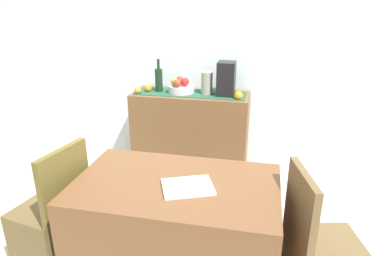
{
  "coord_description": "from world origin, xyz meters",
  "views": [
    {
      "loc": [
        0.45,
        -2.17,
        1.74
      ],
      "look_at": [
        -0.09,
        0.36,
        0.76
      ],
      "focal_mm": 32.21,
      "sensor_mm": 36.0,
      "label": 1
    }
  ],
  "objects": [
    {
      "name": "apple_left",
      "position": [
        -0.34,
        0.85,
        1.01
      ],
      "size": [
        0.08,
        0.08,
        0.08
      ],
      "primitive_type": "sphere",
      "color": "#A63B25",
      "rests_on": "fruit_bowl"
    },
    {
      "name": "orange_loose_far",
      "position": [
        -0.64,
        0.9,
        0.93
      ],
      "size": [
        0.07,
        0.07,
        0.07
      ],
      "primitive_type": "sphere",
      "color": "orange",
      "rests_on": "sideboard_console"
    },
    {
      "name": "chair_near_window",
      "position": [
        -0.86,
        -0.48,
        0.27
      ],
      "size": [
        0.47,
        0.47,
        0.9
      ],
      "color": "brown",
      "rests_on": "ground"
    },
    {
      "name": "orange_loose_near_bowl",
      "position": [
        -0.71,
        0.8,
        0.93
      ],
      "size": [
        0.07,
        0.07,
        0.07
      ],
      "primitive_type": "sphere",
      "color": "orange",
      "rests_on": "sideboard_console"
    },
    {
      "name": "room_wall_rear",
      "position": [
        0.0,
        1.18,
        1.35
      ],
      "size": [
        6.4,
        0.06,
        2.7
      ],
      "primitive_type": "cube",
      "color": "silver",
      "rests_on": "ground"
    },
    {
      "name": "coffee_maker",
      "position": [
        0.11,
        0.92,
        1.05
      ],
      "size": [
        0.16,
        0.18,
        0.31
      ],
      "primitive_type": "cube",
      "color": "black",
      "rests_on": "sideboard_console"
    },
    {
      "name": "apple_front",
      "position": [
        -0.28,
        0.91,
        1.01
      ],
      "size": [
        0.08,
        0.08,
        0.08
      ],
      "primitive_type": "sphere",
      "color": "red",
      "rests_on": "fruit_bowl"
    },
    {
      "name": "fruit_bowl",
      "position": [
        -0.31,
        0.92,
        0.93
      ],
      "size": [
        0.25,
        0.25,
        0.07
      ],
      "primitive_type": "cylinder",
      "color": "silver",
      "rests_on": "table_runner"
    },
    {
      "name": "ceramic_vase",
      "position": [
        -0.07,
        0.92,
        1.0
      ],
      "size": [
        0.1,
        0.1,
        0.21
      ],
      "primitive_type": "cylinder",
      "color": "gray",
      "rests_on": "sideboard_console"
    },
    {
      "name": "apple_upper",
      "position": [
        -0.35,
        0.98,
        1.0
      ],
      "size": [
        0.07,
        0.07,
        0.07
      ],
      "primitive_type": "sphere",
      "color": "#AA2C28",
      "rests_on": "fruit_bowl"
    },
    {
      "name": "dining_table",
      "position": [
        -0.01,
        -0.48,
        0.37
      ],
      "size": [
        1.19,
        0.73,
        0.74
      ],
      "primitive_type": "cube",
      "color": "brown",
      "rests_on": "ground"
    },
    {
      "name": "ground_plane",
      "position": [
        0.0,
        0.0,
        -0.01
      ],
      "size": [
        6.4,
        6.4,
        0.02
      ],
      "primitive_type": "cube",
      "color": "beige",
      "rests_on": "ground"
    },
    {
      "name": "wine_bottle",
      "position": [
        -0.53,
        0.92,
        1.01
      ],
      "size": [
        0.07,
        0.07,
        0.31
      ],
      "color": "#16311B",
      "rests_on": "sideboard_console"
    },
    {
      "name": "orange_loose_end",
      "position": [
        0.24,
        0.81,
        0.93
      ],
      "size": [
        0.07,
        0.07,
        0.07
      ],
      "primitive_type": "sphere",
      "color": "orange",
      "rests_on": "sideboard_console"
    },
    {
      "name": "apple_center",
      "position": [
        -0.38,
        0.91,
        1.0
      ],
      "size": [
        0.07,
        0.07,
        0.07
      ],
      "primitive_type": "sphere",
      "color": "#93AF3C",
      "rests_on": "fruit_bowl"
    },
    {
      "name": "sideboard_console",
      "position": [
        -0.23,
        0.92,
        0.45
      ],
      "size": [
        1.11,
        0.42,
        0.89
      ],
      "primitive_type": "cube",
      "color": "brown",
      "rests_on": "ground"
    },
    {
      "name": "table_runner",
      "position": [
        -0.23,
        0.92,
        0.9
      ],
      "size": [
        1.04,
        0.32,
        0.01
      ],
      "primitive_type": "cube",
      "color": "#245238",
      "rests_on": "sideboard_console"
    },
    {
      "name": "open_book",
      "position": [
        0.08,
        -0.53,
        0.75
      ],
      "size": [
        0.34,
        0.3,
        0.02
      ],
      "primitive_type": "cube",
      "rotation": [
        0.0,
        0.0,
        0.39
      ],
      "color": "white",
      "rests_on": "dining_table"
    }
  ]
}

